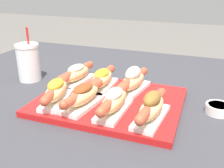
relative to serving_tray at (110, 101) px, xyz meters
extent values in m
cube|color=red|center=(0.00, 0.00, 0.00)|extent=(0.42, 0.33, 0.02)
cube|color=white|center=(-0.14, -0.07, 0.02)|extent=(0.09, 0.16, 0.01)
ellipsoid|color=#DBB77A|center=(-0.14, -0.07, 0.04)|extent=(0.07, 0.14, 0.04)
cylinder|color=#AD472D|center=(-0.14, -0.07, 0.05)|extent=(0.06, 0.17, 0.03)
sphere|color=#AD472D|center=(-0.12, -0.16, 0.05)|extent=(0.03, 0.03, 0.03)
sphere|color=#AD472D|center=(-0.16, 0.01, 0.05)|extent=(0.03, 0.03, 0.03)
ellipsoid|color=gold|center=(-0.14, -0.07, 0.06)|extent=(0.05, 0.08, 0.02)
cube|color=white|center=(-0.05, -0.07, 0.02)|extent=(0.08, 0.16, 0.01)
ellipsoid|color=#DBB77A|center=(-0.05, -0.07, 0.04)|extent=(0.07, 0.14, 0.04)
cylinder|color=#AD472D|center=(-0.05, -0.07, 0.05)|extent=(0.05, 0.17, 0.03)
sphere|color=#AD472D|center=(-0.07, -0.16, 0.05)|extent=(0.03, 0.03, 0.03)
sphere|color=#AD472D|center=(-0.04, 0.01, 0.05)|extent=(0.03, 0.03, 0.03)
ellipsoid|color=brown|center=(-0.05, -0.07, 0.06)|extent=(0.05, 0.08, 0.02)
cube|color=white|center=(0.04, -0.07, 0.02)|extent=(0.06, 0.16, 0.01)
ellipsoid|color=#DBB77A|center=(0.04, -0.07, 0.04)|extent=(0.05, 0.14, 0.04)
cylinder|color=#AD472D|center=(0.04, -0.07, 0.05)|extent=(0.03, 0.17, 0.03)
sphere|color=#AD472D|center=(0.04, -0.16, 0.05)|extent=(0.03, 0.03, 0.03)
sphere|color=#AD472D|center=(0.04, 0.01, 0.05)|extent=(0.03, 0.03, 0.03)
ellipsoid|color=silver|center=(0.04, -0.07, 0.06)|extent=(0.04, 0.08, 0.02)
cube|color=white|center=(0.14, -0.08, 0.02)|extent=(0.08, 0.16, 0.01)
ellipsoid|color=#DBB77A|center=(0.14, -0.08, 0.04)|extent=(0.06, 0.14, 0.04)
cylinder|color=#AD472D|center=(0.14, -0.08, 0.05)|extent=(0.04, 0.17, 0.03)
sphere|color=#AD472D|center=(0.13, -0.16, 0.05)|extent=(0.03, 0.03, 0.03)
sphere|color=#AD472D|center=(0.15, 0.01, 0.05)|extent=(0.03, 0.03, 0.03)
ellipsoid|color=brown|center=(0.14, -0.08, 0.07)|extent=(0.05, 0.08, 0.04)
cube|color=white|center=(-0.15, 0.08, 0.02)|extent=(0.08, 0.16, 0.01)
ellipsoid|color=#DBB77A|center=(-0.15, 0.08, 0.04)|extent=(0.07, 0.14, 0.04)
cylinder|color=#AD472D|center=(-0.15, 0.08, 0.05)|extent=(0.05, 0.17, 0.03)
sphere|color=#AD472D|center=(-0.16, -0.01, 0.05)|extent=(0.03, 0.03, 0.03)
sphere|color=#AD472D|center=(-0.14, 0.16, 0.05)|extent=(0.03, 0.03, 0.03)
ellipsoid|color=silver|center=(-0.15, 0.08, 0.06)|extent=(0.05, 0.08, 0.02)
cube|color=white|center=(-0.05, 0.06, 0.02)|extent=(0.06, 0.16, 0.01)
ellipsoid|color=#DBB77A|center=(-0.05, 0.06, 0.04)|extent=(0.05, 0.14, 0.04)
cylinder|color=#AD472D|center=(-0.05, 0.06, 0.05)|extent=(0.03, 0.17, 0.03)
sphere|color=#AD472D|center=(-0.05, -0.02, 0.05)|extent=(0.03, 0.03, 0.03)
sphere|color=#AD472D|center=(-0.05, 0.15, 0.05)|extent=(0.03, 0.03, 0.03)
ellipsoid|color=yellow|center=(-0.05, 0.06, 0.06)|extent=(0.04, 0.08, 0.02)
cube|color=white|center=(0.05, 0.08, 0.02)|extent=(0.08, 0.16, 0.01)
ellipsoid|color=#DBB77A|center=(0.05, 0.08, 0.04)|extent=(0.07, 0.14, 0.04)
cylinder|color=#AD472D|center=(0.05, 0.08, 0.05)|extent=(0.05, 0.17, 0.03)
sphere|color=#AD472D|center=(0.03, -0.01, 0.05)|extent=(0.03, 0.03, 0.03)
sphere|color=#AD472D|center=(0.06, 0.16, 0.05)|extent=(0.03, 0.03, 0.03)
ellipsoid|color=silver|center=(0.05, 0.08, 0.07)|extent=(0.05, 0.08, 0.04)
cylinder|color=white|center=(0.31, 0.05, 0.00)|extent=(0.07, 0.07, 0.03)
cylinder|color=beige|center=(0.31, 0.05, 0.01)|extent=(0.06, 0.06, 0.01)
cylinder|color=white|center=(-0.35, 0.09, 0.05)|extent=(0.08, 0.08, 0.13)
cylinder|color=white|center=(-0.35, 0.09, 0.12)|extent=(0.08, 0.08, 0.01)
cylinder|color=red|center=(-0.34, 0.09, 0.16)|extent=(0.01, 0.01, 0.06)
camera|label=1|loc=(0.25, -0.67, 0.35)|focal=42.00mm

